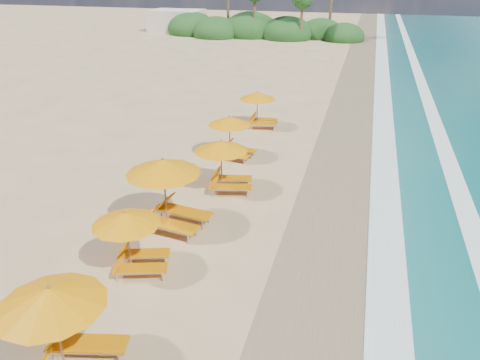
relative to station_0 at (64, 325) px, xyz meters
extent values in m
plane|color=tan|center=(1.68, 8.83, -1.38)|extent=(160.00, 160.00, 0.00)
cube|color=#8F7655|center=(5.68, 8.83, -1.38)|extent=(4.00, 160.00, 0.01)
cube|color=white|center=(7.18, 8.83, -1.35)|extent=(1.20, 160.00, 0.01)
cube|color=white|center=(10.18, 8.83, -1.36)|extent=(0.80, 160.00, 0.01)
cylinder|color=olive|center=(-0.19, -0.04, -0.20)|extent=(0.06, 0.06, 2.37)
cone|color=orange|center=(-0.19, -0.04, 0.78)|extent=(2.92, 2.92, 0.48)
sphere|color=olive|center=(-0.19, -0.04, 1.04)|extent=(0.08, 0.08, 0.08)
cylinder|color=olive|center=(-0.53, 4.00, -0.38)|extent=(0.05, 0.05, 2.01)
cone|color=orange|center=(-0.53, 4.00, 0.45)|extent=(2.59, 2.59, 0.40)
sphere|color=olive|center=(-0.53, 4.00, 0.68)|extent=(0.07, 0.07, 0.07)
cylinder|color=olive|center=(-0.53, 6.83, -0.10)|extent=(0.06, 0.06, 2.57)
cone|color=orange|center=(-0.53, 6.83, 0.96)|extent=(3.00, 3.00, 0.52)
sphere|color=olive|center=(-0.53, 6.83, 1.25)|extent=(0.09, 0.09, 0.09)
cylinder|color=olive|center=(0.52, 10.19, -0.30)|extent=(0.05, 0.05, 2.17)
cone|color=orange|center=(0.52, 10.19, 0.60)|extent=(2.66, 2.66, 0.43)
sphere|color=olive|center=(0.52, 10.19, 0.84)|extent=(0.08, 0.08, 0.08)
cylinder|color=olive|center=(-0.19, 13.83, -0.37)|extent=(0.05, 0.05, 2.04)
cone|color=orange|center=(-0.19, 13.83, 0.48)|extent=(2.41, 2.41, 0.41)
sphere|color=olive|center=(-0.19, 13.83, 0.71)|extent=(0.07, 0.07, 0.07)
cylinder|color=olive|center=(0.04, 18.74, -0.37)|extent=(0.05, 0.05, 2.03)
cone|color=orange|center=(0.04, 18.74, 0.47)|extent=(2.38, 2.38, 0.41)
sphere|color=olive|center=(0.04, 18.74, 0.70)|extent=(0.07, 0.07, 0.07)
ellipsoid|color=#163D14|center=(-4.32, 53.83, -0.76)|extent=(6.40, 6.40, 4.16)
ellipsoid|color=#163D14|center=(-9.32, 54.83, -0.68)|extent=(7.20, 7.20, 4.68)
ellipsoid|color=#163D14|center=(-13.32, 52.83, -0.80)|extent=(6.00, 6.00, 3.90)
ellipsoid|color=#163D14|center=(-0.32, 55.83, -0.84)|extent=(5.60, 5.60, 3.64)
ellipsoid|color=#163D14|center=(-17.32, 54.83, -0.74)|extent=(6.60, 6.60, 4.29)
ellipsoid|color=#163D14|center=(2.68, 53.83, -0.90)|extent=(5.00, 5.00, 3.25)
cylinder|color=brown|center=(-2.32, 51.83, 1.12)|extent=(0.36, 0.36, 5.00)
cylinder|color=brown|center=(-8.32, 52.83, 1.42)|extent=(0.36, 0.36, 5.60)
cylinder|color=brown|center=(-12.32, 54.83, 1.72)|extent=(0.36, 0.36, 6.20)
cylinder|color=brown|center=(0.68, 55.83, 2.02)|extent=(0.36, 0.36, 6.80)
cube|color=beige|center=(-20.32, 56.83, 0.02)|extent=(7.00, 5.00, 2.80)
camera|label=1|loc=(5.91, -6.85, 7.35)|focal=35.22mm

